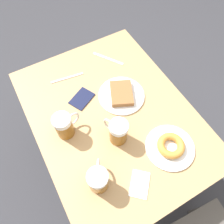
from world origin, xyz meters
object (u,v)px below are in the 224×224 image
Objects in this scene: plate_with_donut at (170,146)px; beer_mug_center at (118,131)px; napkin_folded at (140,184)px; beer_mug_left at (64,125)px; beer_mug_right at (98,180)px; passport_near_edge at (82,99)px; plate_with_cake at (121,94)px; knife at (108,59)px; fork at (67,78)px.

beer_mug_center is at bearing -41.35° from plate_with_donut.
napkin_folded is (0.03, 0.24, -0.07)m from beer_mug_center.
beer_mug_right is (-0.02, 0.30, 0.00)m from beer_mug_left.
beer_mug_center is at bearing 100.77° from passport_near_edge.
beer_mug_left is (0.34, 0.05, 0.06)m from plate_with_cake.
beer_mug_right is (0.32, 0.35, 0.06)m from plate_with_cake.
passport_near_edge is at bearing -24.02° from plate_with_cake.
plate_with_donut is 0.64m from knife.
knife is 1.16× the size of passport_near_edge.
beer_mug_right reaches higher than passport_near_edge.
plate_with_cake reaches higher than passport_near_edge.
plate_with_donut is 1.69× the size of beer_mug_left.
beer_mug_left is 0.99× the size of napkin_folded.
plate_with_cake is at bearing 128.85° from fork.
plate_with_donut reaches higher than knife.
fork is 0.17m from passport_near_edge.
passport_near_edge is at bearing -105.87° from beer_mug_right.
fork is (0.07, -0.46, -0.07)m from beer_mug_center.
beer_mug_right is at bearing 94.49° from beer_mug_left.
beer_mug_right is at bearing 74.13° from passport_near_edge.
beer_mug_left is 0.73× the size of fork.
plate_with_cake is 0.28m from knife.
plate_with_cake is at bearing -110.81° from napkin_folded.
beer_mug_right is at bearing -30.78° from napkin_folded.
fork is at bearing -86.68° from napkin_folded.
plate_with_cake is 0.48m from beer_mug_right.
plate_with_cake is 0.47m from napkin_folded.
fork is (0.04, -0.70, -0.00)m from napkin_folded.
beer_mug_center is 0.47m from fork.
beer_mug_left is at bearing -36.42° from beer_mug_center.
beer_mug_center is (0.14, 0.20, 0.06)m from plate_with_cake.
beer_mug_right reaches higher than plate_with_cake.
beer_mug_right reaches higher than fork.
beer_mug_right is 0.73× the size of fork.
fork is 1.24× the size of passport_near_edge.
beer_mug_right is (0.37, -0.02, 0.05)m from plate_with_donut.
beer_mug_center is 0.91× the size of passport_near_edge.
beer_mug_left is (0.39, -0.32, 0.05)m from plate_with_donut.
beer_mug_left is at bearing -65.62° from napkin_folded.
beer_mug_right is 0.78× the size of knife.
fork is at bearing -85.96° from passport_near_edge.
napkin_folded is 0.75m from knife.
plate_with_cake is 1.80× the size of beer_mug_right.
plate_with_donut is 0.68m from fork.
plate_with_cake is at bearing -132.48° from beer_mug_right.
plate_with_cake is 0.35m from beer_mug_left.
plate_with_donut is at bearing 112.29° from fork.
beer_mug_center reaches higher than knife.
beer_mug_right is at bearing 79.55° from fork.
beer_mug_left reaches higher than fork.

